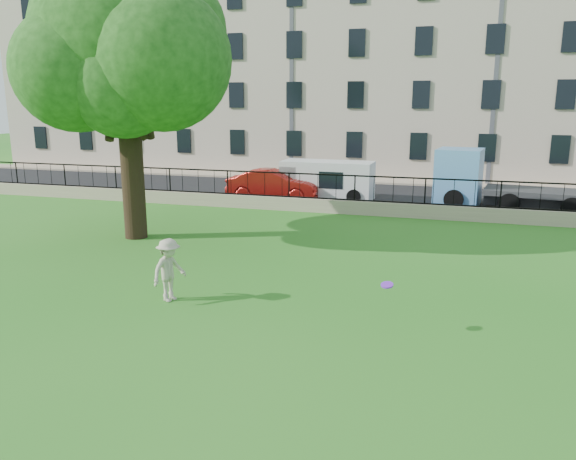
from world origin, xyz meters
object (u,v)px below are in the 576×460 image
(red_sedan, at_px, (273,185))
(blue_truck, at_px, (508,180))
(tree, at_px, (122,44))
(frisbee, at_px, (387,285))
(white_van, at_px, (327,180))
(man, at_px, (169,270))

(red_sedan, bearing_deg, blue_truck, -90.47)
(tree, height_order, red_sedan, tree)
(blue_truck, bearing_deg, frisbee, -94.71)
(white_van, bearing_deg, blue_truck, 0.64)
(red_sedan, relative_size, white_van, 1.00)
(tree, distance_m, man, 9.39)
(tree, relative_size, white_van, 2.23)
(frisbee, xyz_separation_m, white_van, (-4.94, 15.99, -0.13))
(man, xyz_separation_m, blue_truck, (9.00, 15.40, 0.54))
(tree, distance_m, red_sedan, 11.01)
(white_van, relative_size, blue_truck, 0.71)
(man, relative_size, white_van, 0.35)
(man, relative_size, frisbee, 5.92)
(man, bearing_deg, red_sedan, 26.51)
(tree, bearing_deg, red_sedan, 74.34)
(frisbee, relative_size, white_van, 0.06)
(tree, distance_m, blue_truck, 17.53)
(man, height_order, red_sedan, man)
(frisbee, bearing_deg, man, 175.23)
(man, bearing_deg, tree, 57.20)
(tree, height_order, blue_truck, tree)
(frisbee, bearing_deg, white_van, 107.16)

